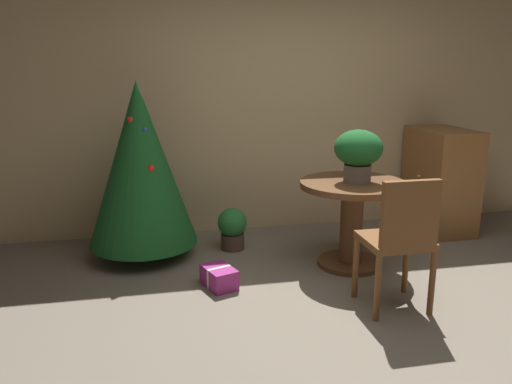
# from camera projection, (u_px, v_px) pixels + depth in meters

# --- Properties ---
(ground_plane) EXTENTS (6.60, 6.60, 0.00)m
(ground_plane) POSITION_uv_depth(u_px,v_px,m) (361.00, 318.00, 3.60)
(ground_plane) COLOR #756B5B
(back_wall_panel) EXTENTS (6.00, 0.10, 2.60)m
(back_wall_panel) POSITION_uv_depth(u_px,v_px,m) (283.00, 106.00, 5.37)
(back_wall_panel) COLOR tan
(back_wall_panel) RESTS_ON ground_plane
(round_dining_table) EXTENTS (0.91, 0.91, 0.76)m
(round_dining_table) POSITION_uv_depth(u_px,v_px,m) (352.00, 210.00, 4.43)
(round_dining_table) COLOR brown
(round_dining_table) RESTS_ON ground_plane
(flower_vase) EXTENTS (0.41, 0.41, 0.44)m
(flower_vase) POSITION_uv_depth(u_px,v_px,m) (358.00, 151.00, 4.30)
(flower_vase) COLOR #665B51
(flower_vase) RESTS_ON round_dining_table
(wooden_chair_near) EXTENTS (0.46, 0.42, 0.99)m
(wooden_chair_near) POSITION_uv_depth(u_px,v_px,m) (400.00, 236.00, 3.58)
(wooden_chair_near) COLOR brown
(wooden_chair_near) RESTS_ON ground_plane
(holiday_tree) EXTENTS (0.97, 0.97, 1.60)m
(holiday_tree) POSITION_uv_depth(u_px,v_px,m) (140.00, 164.00, 4.56)
(holiday_tree) COLOR brown
(holiday_tree) RESTS_ON ground_plane
(gift_box_purple) EXTENTS (0.29, 0.35, 0.16)m
(gift_box_purple) POSITION_uv_depth(u_px,v_px,m) (219.00, 277.00, 4.09)
(gift_box_purple) COLOR #9E287A
(gift_box_purple) RESTS_ON ground_plane
(wooden_cabinet) EXTENTS (0.52, 0.78, 1.08)m
(wooden_cabinet) POSITION_uv_depth(u_px,v_px,m) (440.00, 180.00, 5.40)
(wooden_cabinet) COLOR brown
(wooden_cabinet) RESTS_ON ground_plane
(potted_plant) EXTENTS (0.28, 0.28, 0.40)m
(potted_plant) POSITION_uv_depth(u_px,v_px,m) (232.00, 227.00, 4.89)
(potted_plant) COLOR #4C382D
(potted_plant) RESTS_ON ground_plane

